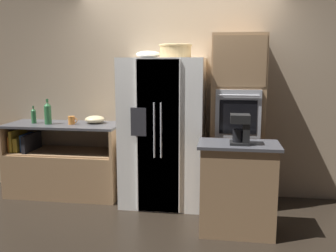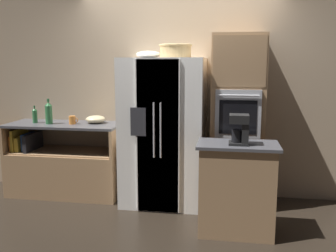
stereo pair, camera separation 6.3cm
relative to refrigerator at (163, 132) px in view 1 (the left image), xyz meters
name	(u,v)px [view 1 (the left image)]	position (x,y,z in m)	size (l,w,h in m)	color
ground_plane	(174,204)	(0.14, -0.06, -0.88)	(20.00, 20.00, 0.00)	black
wall_back	(179,86)	(0.14, 0.41, 0.52)	(12.00, 0.06, 2.80)	tan
counter_left	(64,169)	(-1.32, 0.07, -0.54)	(1.44, 0.60, 0.93)	#A87F56
refrigerator	(163,132)	(0.00, 0.00, 0.00)	(0.97, 0.78, 1.75)	white
wall_oven	(237,121)	(0.87, 0.08, 0.14)	(0.61, 0.65, 2.02)	#A87F56
island_counter	(238,188)	(0.87, -0.72, -0.41)	(0.79, 0.47, 0.92)	#A87F56
wicker_basket	(176,50)	(0.15, -0.06, 0.96)	(0.38, 0.38, 0.15)	tan
fruit_bowl	(148,54)	(-0.17, -0.02, 0.92)	(0.29, 0.29, 0.08)	white
bottle_tall	(34,116)	(-1.69, 0.06, 0.15)	(0.06, 0.06, 0.22)	#33723F
bottle_short	(48,113)	(-1.47, 0.02, 0.20)	(0.09, 0.09, 0.32)	#33723F
mug	(72,120)	(-1.17, 0.05, 0.11)	(0.12, 0.08, 0.10)	orange
mixing_bowl	(95,119)	(-0.92, 0.17, 0.10)	(0.25, 0.25, 0.10)	beige
coffee_maker	(242,128)	(0.89, -0.77, 0.20)	(0.18, 0.18, 0.29)	black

